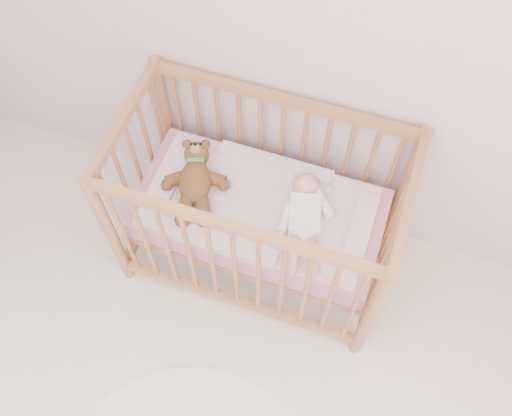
% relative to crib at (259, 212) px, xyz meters
% --- Properties ---
extents(wall_back, '(4.00, 0.02, 2.70)m').
position_rel_crib_xyz_m(wall_back, '(0.02, 0.40, 0.85)').
color(wall_back, silver).
rests_on(wall_back, floor).
extents(crib, '(1.36, 0.76, 1.00)m').
position_rel_crib_xyz_m(crib, '(0.00, 0.00, 0.00)').
color(crib, '#B3824C').
rests_on(crib, floor).
extents(mattress, '(1.22, 0.62, 0.13)m').
position_rel_crib_xyz_m(mattress, '(0.00, 0.00, -0.01)').
color(mattress, pink).
rests_on(mattress, crib).
extents(blanket, '(1.10, 0.58, 0.06)m').
position_rel_crib_xyz_m(blanket, '(0.00, 0.00, 0.06)').
color(blanket, pink).
rests_on(blanket, mattress).
extents(baby, '(0.40, 0.61, 0.14)m').
position_rel_crib_xyz_m(baby, '(0.23, -0.02, 0.14)').
color(baby, white).
rests_on(baby, blanket).
extents(teddy_bear, '(0.50, 0.59, 0.14)m').
position_rel_crib_xyz_m(teddy_bear, '(-0.33, -0.02, 0.15)').
color(teddy_bear, brown).
rests_on(teddy_bear, blanket).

